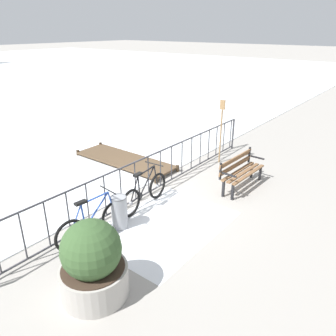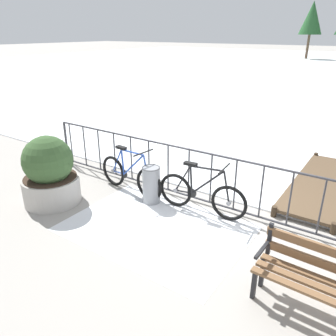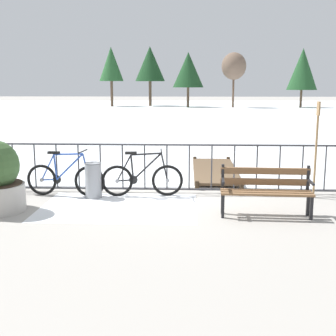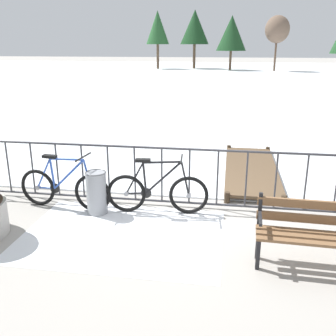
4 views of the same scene
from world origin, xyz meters
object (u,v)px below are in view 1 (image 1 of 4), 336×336
object	(u,v)px
oar_upright	(221,128)
bicycle_second	(145,193)
park_bench	(240,169)
planter_with_shrub	(93,263)
trash_bin	(119,212)
bicycle_near_railing	(93,223)

from	to	relation	value
oar_upright	bicycle_second	bearing A→B (deg)	-179.80
park_bench	planter_with_shrub	size ratio (longest dim) A/B	1.22
park_bench	planter_with_shrub	distance (m)	4.94
bicycle_second	trash_bin	world-z (taller)	bicycle_second
park_bench	trash_bin	size ratio (longest dim) A/B	2.21
trash_bin	oar_upright	distance (m)	4.62
bicycle_near_railing	trash_bin	distance (m)	0.62
park_bench	oar_upright	bearing A→B (deg)	47.00
bicycle_second	trash_bin	size ratio (longest dim) A/B	2.33
planter_with_shrub	trash_bin	bearing A→B (deg)	33.73
bicycle_second	planter_with_shrub	size ratio (longest dim) A/B	1.29
park_bench	bicycle_near_railing	bearing A→B (deg)	162.82
bicycle_second	bicycle_near_railing	bearing A→B (deg)	-177.52
oar_upright	bicycle_near_railing	bearing A→B (deg)	-179.09
bicycle_near_railing	trash_bin	xyz separation A→B (m)	(0.62, -0.10, 0.00)
bicycle_second	trash_bin	xyz separation A→B (m)	(-1.00, -0.17, 0.00)
bicycle_near_railing	planter_with_shrub	xyz separation A→B (m)	(-0.99, -1.17, 0.24)
bicycle_second	oar_upright	size ratio (longest dim) A/B	0.86
bicycle_near_railing	park_bench	xyz separation A→B (m)	(3.95, -1.22, 0.14)
planter_with_shrub	trash_bin	xyz separation A→B (m)	(1.61, 1.07, -0.23)
planter_with_shrub	trash_bin	size ratio (longest dim) A/B	1.82
park_bench	oar_upright	xyz separation A→B (m)	(1.22, 1.30, 0.63)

